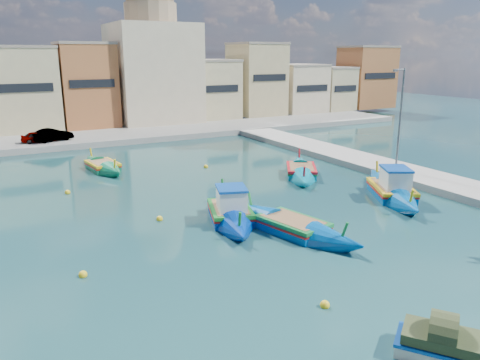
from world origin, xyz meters
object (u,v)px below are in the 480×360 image
object	(u,v)px
quay_street_lamp	(400,119)
luzzu_green	(103,167)
tender_near	(441,346)
luzzu_turquoise_cabin	(392,191)
church_block	(153,59)
luzzu_blue_south	(292,227)
luzzu_blue_cabin	(230,213)
luzzu_cyan_mid	(301,172)

from	to	relation	value
quay_street_lamp	luzzu_green	size ratio (longest dim) A/B	1.04
tender_near	luzzu_turquoise_cabin	bearing A→B (deg)	48.82
luzzu_turquoise_cabin	luzzu_green	bearing A→B (deg)	132.23
church_block	luzzu_green	xyz separation A→B (m)	(-11.68, -21.52, -8.15)
quay_street_lamp	tender_near	distance (m)	23.14
quay_street_lamp	tender_near	xyz separation A→B (m)	(-15.56, -16.67, -3.94)
church_block	luzzu_blue_south	world-z (taller)	church_block
luzzu_green	luzzu_turquoise_cabin	bearing A→B (deg)	-47.77
luzzu_green	tender_near	world-z (taller)	luzzu_green
luzzu_blue_cabin	luzzu_green	distance (m)	15.57
church_block	luzzu_blue_south	size ratio (longest dim) A/B	2.07
quay_street_lamp	luzzu_blue_cabin	distance (m)	16.23
church_block	quay_street_lamp	bearing A→B (deg)	-77.65
church_block	luzzu_turquoise_cabin	distance (m)	38.80
church_block	quay_street_lamp	distance (m)	35.04
luzzu_blue_cabin	luzzu_blue_south	bearing A→B (deg)	-59.51
church_block	luzzu_turquoise_cabin	xyz separation A→B (m)	(3.12, -37.83, -8.02)
quay_street_lamp	luzzu_blue_cabin	size ratio (longest dim) A/B	0.90
church_block	tender_near	size ratio (longest dim) A/B	6.42
quay_street_lamp	luzzu_green	bearing A→B (deg)	146.88
luzzu_turquoise_cabin	tender_near	distance (m)	17.06
church_block	luzzu_cyan_mid	bearing A→B (deg)	-87.75
luzzu_cyan_mid	luzzu_blue_south	world-z (taller)	luzzu_blue_south
luzzu_blue_south	quay_street_lamp	bearing A→B (deg)	23.63
luzzu_turquoise_cabin	luzzu_blue_cabin	bearing A→B (deg)	174.03
church_block	tender_near	xyz separation A→B (m)	(-8.11, -50.67, -8.01)
quay_street_lamp	tender_near	bearing A→B (deg)	-133.02
luzzu_blue_cabin	luzzu_green	size ratio (longest dim) A/B	1.16
church_block	luzzu_blue_cabin	world-z (taller)	church_block
church_block	luzzu_green	distance (m)	25.81
quay_street_lamp	luzzu_blue_cabin	bearing A→B (deg)	-170.26
luzzu_blue_south	luzzu_green	bearing A→B (deg)	106.75
luzzu_blue_cabin	luzzu_blue_south	distance (m)	3.81
luzzu_blue_cabin	church_block	bearing A→B (deg)	77.59
quay_street_lamp	luzzu_cyan_mid	world-z (taller)	quay_street_lamp
luzzu_green	tender_near	xyz separation A→B (m)	(3.57, -29.15, 0.15)
luzzu_blue_cabin	luzzu_cyan_mid	world-z (taller)	luzzu_blue_cabin
luzzu_green	luzzu_blue_south	xyz separation A→B (m)	(5.54, -18.42, 0.02)
luzzu_turquoise_cabin	tender_near	world-z (taller)	luzzu_turquoise_cabin
luzzu_blue_south	church_block	bearing A→B (deg)	81.26
church_block	tender_near	bearing A→B (deg)	-99.10
luzzu_turquoise_cabin	tender_near	size ratio (longest dim) A/B	3.28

